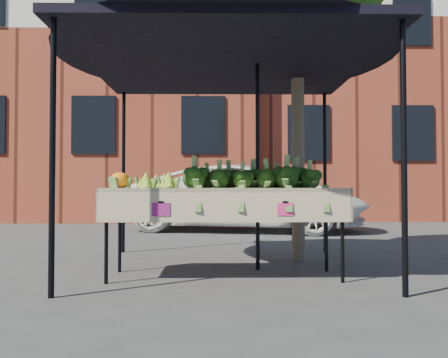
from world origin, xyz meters
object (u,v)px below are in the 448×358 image
canopy (226,147)px  street_tree (298,74)px  vehicle (247,113)px  table (224,233)px

canopy → street_tree: (0.92, 0.61, 0.99)m
street_tree → vehicle: bearing=94.5°
table → street_tree: (0.95, 1.14, 1.91)m
vehicle → street_tree: bearing=-162.8°
canopy → table: bearing=-93.0°
canopy → vehicle: size_ratio=0.60×
vehicle → canopy: bearing=-173.2°
canopy → street_tree: 1.48m
table → canopy: 1.06m
canopy → street_tree: bearing=33.7°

